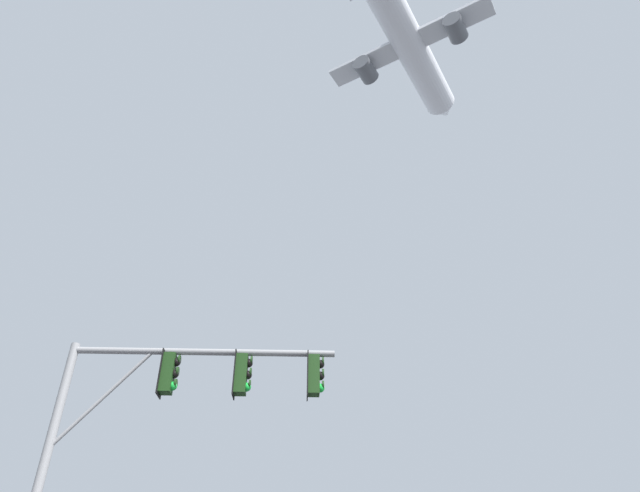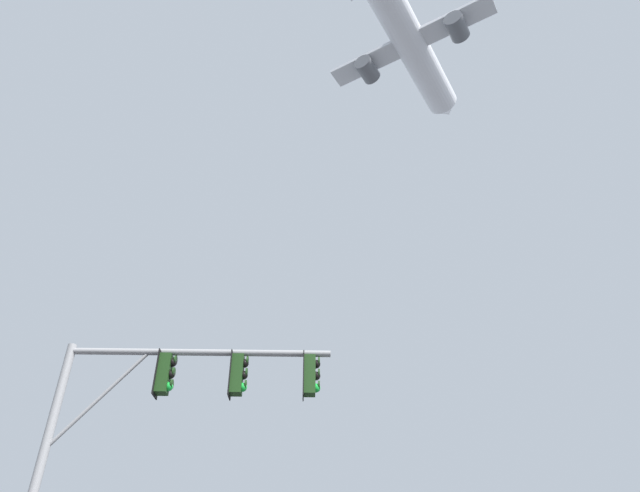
# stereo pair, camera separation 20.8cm
# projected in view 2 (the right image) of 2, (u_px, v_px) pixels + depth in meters

# --- Properties ---
(signal_pole_near) EXTENTS (6.06, 0.52, 6.62)m
(signal_pole_near) POSITION_uv_depth(u_px,v_px,m) (163.00, 411.00, 11.87)
(signal_pole_near) COLOR gray
(signal_pole_near) RESTS_ON ground
(airplane) EXTENTS (16.48, 21.35, 6.37)m
(airplane) POSITION_uv_depth(u_px,v_px,m) (411.00, 44.00, 58.26)
(airplane) COLOR white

